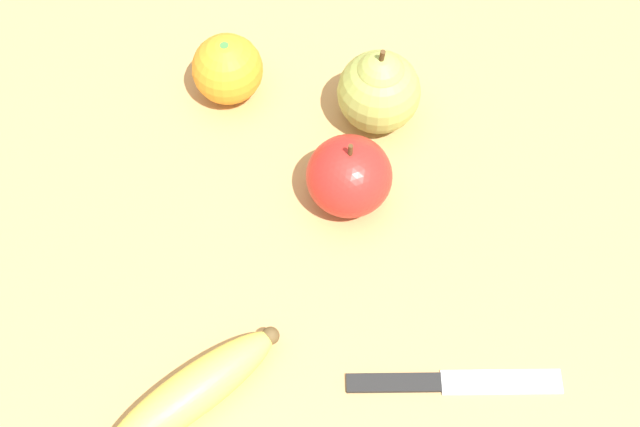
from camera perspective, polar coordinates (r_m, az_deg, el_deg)
ground_plane at (r=0.80m, az=-4.40°, el=-7.60°), size 3.00×3.00×0.00m
banana at (r=0.76m, az=-8.34°, el=-11.37°), size 0.18×0.05×0.04m
orange at (r=0.91m, az=-5.94°, el=9.18°), size 0.07×0.07×0.07m
pear at (r=0.88m, az=3.80°, el=7.94°), size 0.08×0.08×0.10m
apple at (r=0.83m, az=1.88°, el=2.41°), size 0.08×0.08×0.09m
paring_knife at (r=0.78m, az=8.09°, el=-10.62°), size 0.15×0.14×0.01m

